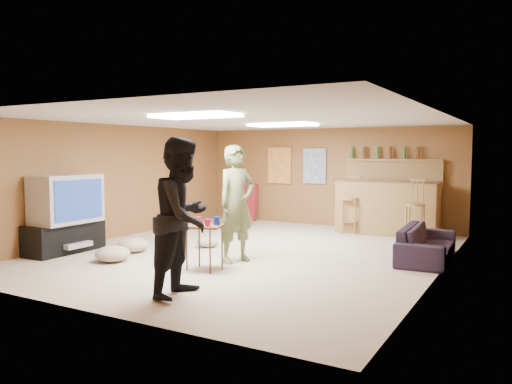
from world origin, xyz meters
The scene contains 32 objects.
ground centered at (0.00, 0.00, 0.00)m, with size 7.00×7.00×0.00m, color tan.
ceiling centered at (0.00, 0.00, 2.20)m, with size 6.00×7.00×0.02m, color silver.
wall_back centered at (0.00, 3.50, 1.10)m, with size 6.00×0.02×2.20m, color brown.
wall_front centered at (0.00, -3.50, 1.10)m, with size 6.00×0.02×2.20m, color brown.
wall_left centered at (-3.00, 0.00, 1.10)m, with size 0.02×7.00×2.20m, color brown.
wall_right centered at (3.00, 0.00, 1.10)m, with size 0.02×7.00×2.20m, color brown.
tv_stand centered at (-2.72, -1.50, 0.25)m, with size 0.55×1.30×0.50m, color black.
dvd_box centered at (-2.50, -1.50, 0.15)m, with size 0.35×0.50×0.08m, color #B2B2B7.
tv_body centered at (-2.65, -1.50, 0.90)m, with size 0.60×1.10×0.80m, color #B2B2B7.
tv_screen centered at (-2.34, -1.50, 0.90)m, with size 0.02×0.95×0.65m, color navy.
bar_counter centered at (1.50, 2.95, 0.55)m, with size 2.00×0.60×1.10m, color brown.
bar_lip centered at (1.50, 2.70, 1.10)m, with size 2.10×0.12×0.05m, color #452816.
bar_shelf centered at (1.50, 3.40, 1.50)m, with size 2.00×0.18×0.05m, color brown.
bar_backing centered at (1.50, 3.42, 1.20)m, with size 2.00×0.14×0.60m, color brown.
poster_left centered at (-1.20, 3.46, 1.35)m, with size 0.60×0.03×0.85m, color #BF3F26.
poster_right centered at (-0.30, 3.46, 1.35)m, with size 0.55×0.03×0.80m, color #334C99.
folding_chair_stack centered at (-2.00, 3.30, 0.45)m, with size 0.50×0.14×0.90m, color maroon.
ceiling_panel_front centered at (0.00, -1.50, 2.17)m, with size 1.20×0.60×0.04m, color white.
ceiling_panel_back centered at (0.00, 1.20, 2.17)m, with size 1.20×0.60×0.04m, color white.
person_olive centered at (0.17, -0.71, 0.89)m, with size 0.65×0.43×1.78m, color #5B643A.
person_black centered at (0.55, -2.51, 0.92)m, with size 0.90×0.70×1.85m, color black.
sofa centered at (2.67, 0.88, 0.26)m, with size 1.79×0.70×0.52m, color black.
tray_table centered at (0.06, -1.39, 0.32)m, with size 0.50×0.40×0.64m, color #452816.
cup_red_near centered at (-0.07, -1.34, 0.70)m, with size 0.08×0.08×0.11m, color #BB0C34.
cup_red_far centered at (0.16, -1.46, 0.70)m, with size 0.08×0.08×0.10m, color #BB0C34.
cup_blue centered at (0.20, -1.29, 0.71)m, with size 0.09×0.09×0.12m, color navy.
bar_stool_left centered at (0.83, 2.68, 0.60)m, with size 0.38×0.38×1.20m, color brown, non-canonical shape.
bar_stool_right centered at (2.22, 2.17, 0.55)m, with size 0.35×0.35×1.11m, color brown, non-canonical shape.
cushion_near_tv centered at (-1.74, -0.92, 0.12)m, with size 0.53×0.53×0.24m, color tan.
cushion_mid centered at (-0.90, 0.06, 0.09)m, with size 0.39×0.39×0.18m, color tan.
cushion_far centered at (-1.50, -1.62, 0.12)m, with size 0.53×0.53×0.24m, color tan.
bottle_row centered at (1.30, 3.38, 1.65)m, with size 1.48×0.08×0.26m, color #3F7233, non-canonical shape.
Camera 1 is at (4.11, -7.11, 1.69)m, focal length 35.00 mm.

